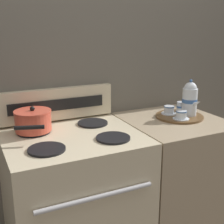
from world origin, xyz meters
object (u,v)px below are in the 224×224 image
Objects in this scene: teacup_right at (169,110)px; creamer_jug at (181,107)px; stove at (75,208)px; saucepan at (33,121)px; teapot at (190,99)px; serving_tray at (179,116)px; teacup_left at (181,115)px.

creamer_jug is at bearing 10.84° from teacup_right.
stove is 3.04× the size of saucepan.
teapot is 0.13m from creamer_jug.
teacup_right is at bearing 125.17° from serving_tray.
creamer_jug is (0.11, 0.02, 0.01)m from teacup_right.
creamer_jug is (0.07, 0.08, 0.04)m from serving_tray.
teacup_right is at bearing 6.76° from stove.
serving_tray is 0.12m from creamer_jug.
stove is at bearing -38.05° from saucepan.
teapot is (0.06, -0.02, 0.12)m from serving_tray.
creamer_jug is at bearing 7.33° from stove.
teacup_left is at bearing -127.12° from creamer_jug.
teapot is at bearing 26.43° from teacup_left.
saucepan reaches higher than creamer_jug.
creamer_jug is at bearing 48.33° from serving_tray.
stove is at bearing 176.25° from teacup_left.
saucepan is at bearing 172.21° from teapot.
stove is 0.98m from creamer_jug.
teapot is at bearing -16.63° from serving_tray.
serving_tray is 0.14m from teapot.
saucepan is at bearing 168.02° from teacup_left.
teacup_left reaches higher than stove.
stove is 3.90× the size of teapot.
teacup_right is (0.71, 0.08, 0.50)m from stove.
stove is 8.97× the size of teacup_left.
creamer_jug is (0.01, 0.10, -0.08)m from teapot.
saucepan reaches higher than teacup_left.
saucepan is at bearing 176.26° from teacup_right.
teacup_right is at bearing 143.24° from teapot.
stove is 0.89m from serving_tray.
stove is at bearing -178.11° from serving_tray.
creamer_jug reaches higher than stove.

